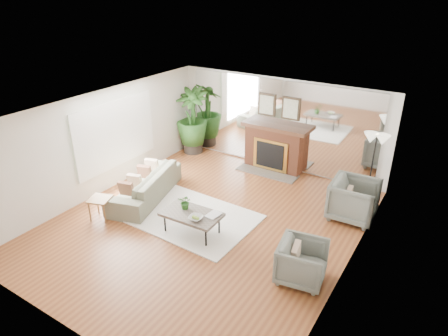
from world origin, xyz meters
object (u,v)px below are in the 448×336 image
Objects in this scene: coffee_table at (192,215)px; side_table at (100,202)px; floor_lamp at (376,145)px; potted_ficus at (192,119)px; fireplace at (274,147)px; sofa at (145,185)px; armchair_back at (354,200)px; armchair_front at (302,262)px.

coffee_table is 2.19× the size of side_table.
floor_lamp reaches higher than side_table.
potted_ficus is at bearing 125.90° from coffee_table.
fireplace is 2.64m from potted_ficus.
sofa is at bearing 161.28° from coffee_table.
potted_ficus is (-5.20, 1.18, 0.61)m from armchair_back.
sofa is at bearing 70.71° from armchair_front.
coffee_table is 4.34m from floor_lamp.
coffee_table is at bearing 77.69° from armchair_front.
side_table is 0.28× the size of potted_ficus.
floor_lamp is (0.10, 0.84, 1.03)m from armchair_back.
armchair_front reaches higher than sofa.
sofa is at bearing 108.63° from armchair_back.
side_table is at bearing -82.59° from potted_ficus.
armchair_back reaches higher than armchair_front.
fireplace is 3.74m from coffee_table.
sofa reaches higher than coffee_table.
floor_lamp is at bearing -9.44° from armchair_back.
armchair_front is at bearing 6.00° from side_table.
fireplace reaches higher than coffee_table.
side_table is at bearing -24.09° from sofa.
fireplace is at bearing 4.11° from potted_ficus.
fireplace is 2.94m from armchair_back.
potted_ficus is (-5.02, 3.67, 0.69)m from armchair_front.
floor_lamp is at bearing -14.14° from armchair_front.
armchair_back is at bearing -13.45° from armchair_front.
sofa is (-1.88, -3.11, -0.32)m from fireplace.
sofa is at bearing -121.13° from fireplace.
coffee_table is 2.11m from side_table.
armchair_front is 0.47× the size of floor_lamp.
coffee_table is 0.71× the size of floor_lamp.
floor_lamp is (0.28, 3.33, 1.11)m from armchair_front.
potted_ficus reaches higher than side_table.
floor_lamp is at bearing 38.63° from side_table.
potted_ficus is at bearing 178.36° from sofa.
potted_ficus reaches higher than armchair_front.
armchair_front is 4.51m from side_table.
floor_lamp is (2.73, 3.21, 1.04)m from coffee_table.
fireplace reaches higher than floor_lamp.
armchair_front is at bearing -94.76° from floor_lamp.
potted_ficus reaches higher than floor_lamp.
floor_lamp is at bearing -3.65° from potted_ficus.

